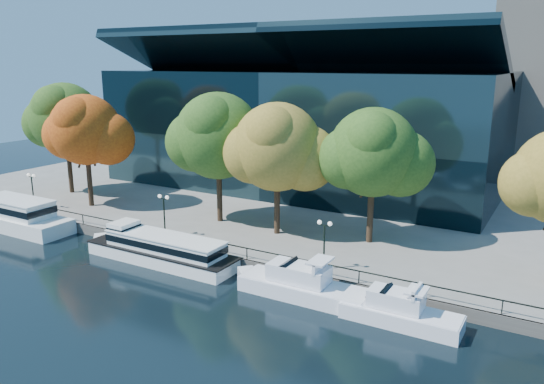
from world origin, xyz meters
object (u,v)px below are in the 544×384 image
Objects in this scene: lamp_2 at (324,233)px; cruiser_far at (396,310)px; tree_3 at (278,149)px; tour_boat at (158,247)px; lamp_0 at (32,183)px; tree_2 at (219,138)px; tree_4 at (375,155)px; lamp_1 at (164,206)px; large_vessel at (14,215)px; tree_0 at (66,120)px; tree_1 at (86,131)px; cruiser_near at (299,284)px.

cruiser_far is at bearing -29.77° from lamp_2.
tree_3 reaches higher than lamp_2.
lamp_0 is (-21.48, 3.46, 2.69)m from tour_boat.
tree_2 is 15.90m from tree_4.
tree_4 is at bearing 24.47° from lamp_1.
tree_0 is at bearing 110.56° from large_vessel.
tree_2 is 3.30× the size of lamp_1.
large_vessel is at bearing -168.03° from lamp_1.
cruiser_far is 19.77m from tree_3.
lamp_2 is at bearing -38.40° from tree_3.
tree_0 is 1.09× the size of tree_3.
tree_3 is at bearing 4.63° from tree_1.
cruiser_far is 24.37m from lamp_1.
tree_2 is at bearing 144.58° from cruiser_near.
tree_2 is 3.30× the size of lamp_0.
tree_2 is at bearing -174.85° from tree_4.
tree_0 is 3.41× the size of lamp_2.
tour_boat is 14.14m from cruiser_near.
cruiser_far is at bearing -3.49° from cruiser_near.
lamp_0 is at bearing 114.46° from large_vessel.
tree_4 is at bearing 18.46° from large_vessel.
tree_2 is (19.47, 10.35, 8.27)m from large_vessel.
tree_4 is (35.29, 11.78, 7.73)m from large_vessel.
tree_1 is at bearing 40.80° from lamp_0.
large_vessel is at bearing -179.88° from cruiser_near.
cruiser_near is 7.54m from cruiser_far.
cruiser_far is at bearing -14.08° from tree_0.
tree_4 reaches higher than lamp_0.
lamp_2 is (34.23, 3.74, 2.51)m from large_vessel.
tree_1 is 8.42m from lamp_0.
lamp_0 is (-4.74, -4.09, -5.62)m from tree_1.
tree_0 is at bearing 155.89° from tree_1.
lamp_0 and lamp_1 have the same top height.
tree_2 reaches higher than cruiser_near.
cruiser_far is at bearing -63.19° from tree_4.
tree_4 is (15.83, 1.43, -0.54)m from tree_2.
large_vessel is at bearing -161.54° from tree_4.
cruiser_near is 32.97m from tree_1.
lamp_1 is at bearing -15.69° from tree_1.
cruiser_near is 2.79× the size of lamp_1.
cruiser_near is at bearing -94.92° from lamp_2.
cruiser_far is 15.94m from tree_4.
tree_0 is 23.62m from tree_2.
tour_boat is 1.20× the size of tree_2.
lamp_0 is 1.00× the size of lamp_2.
lamp_2 is (14.77, -6.62, -5.76)m from tree_2.
large_vessel is 3.80× the size of lamp_2.
lamp_2 is (38.38, -7.31, -6.24)m from tree_0.
tree_0 is 7.90m from tree_1.
tree_2 is 1.08× the size of tree_4.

